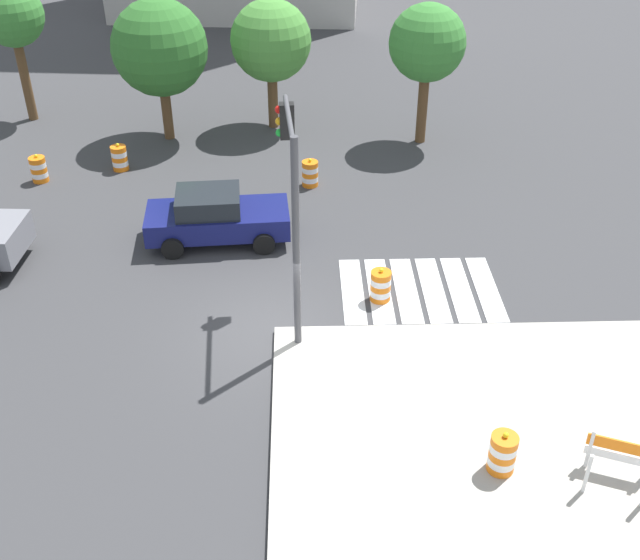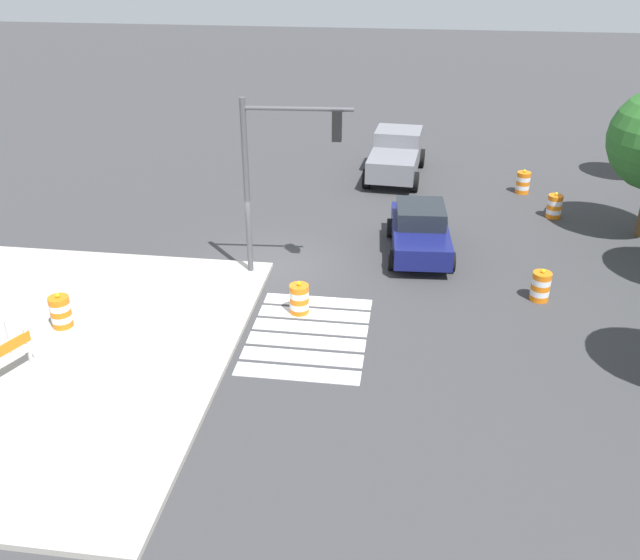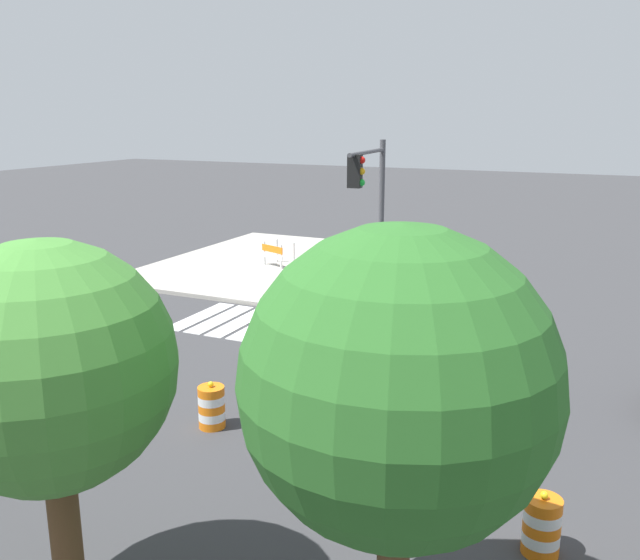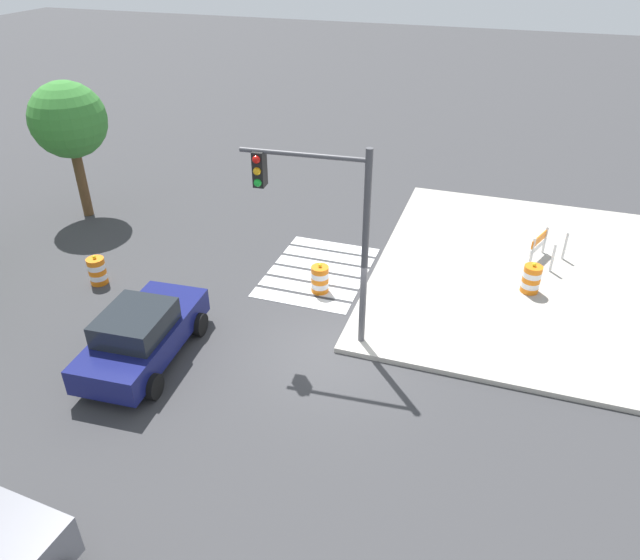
{
  "view_description": "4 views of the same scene",
  "coord_description": "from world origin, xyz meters",
  "px_view_note": "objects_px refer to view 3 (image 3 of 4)",
  "views": [
    {
      "loc": [
        0.7,
        -15.88,
        12.17
      ],
      "look_at": [
        1.19,
        0.78,
        1.06
      ],
      "focal_mm": 43.34,
      "sensor_mm": 36.0,
      "label": 1
    },
    {
      "loc": [
        19.87,
        4.33,
        9.99
      ],
      "look_at": [
        1.99,
        1.84,
        0.67
      ],
      "focal_mm": 38.55,
      "sensor_mm": 36.0,
      "label": 2
    },
    {
      "loc": [
        -6.51,
        19.3,
        6.42
      ],
      "look_at": [
        1.39,
        2.25,
        1.79
      ],
      "focal_mm": 38.05,
      "sensor_mm": 36.0,
      "label": 3
    },
    {
      "loc": [
        -12.28,
        -3.69,
        10.12
      ],
      "look_at": [
        2.38,
        1.2,
        0.72
      ],
      "focal_mm": 33.22,
      "sensor_mm": 36.0,
      "label": 4
    }
  ],
  "objects_px": {
    "traffic_barrel_on_sidewalk": "(320,262)",
    "street_tree_corner_lot": "(49,368)",
    "traffic_barrel_crosswalk_end": "(212,407)",
    "street_tree_streetside_far": "(398,385)",
    "construction_barricade": "(275,253)",
    "traffic_light_pole": "(371,201)",
    "sports_car": "(400,356)",
    "traffic_barrel_near_corner": "(290,311)",
    "traffic_barrel_median_near": "(542,526)"
  },
  "relations": [
    {
      "from": "traffic_barrel_on_sidewalk",
      "to": "street_tree_corner_lot",
      "type": "height_order",
      "value": "street_tree_corner_lot"
    },
    {
      "from": "traffic_barrel_crosswalk_end",
      "to": "street_tree_streetside_far",
      "type": "distance_m",
      "value": 7.6
    },
    {
      "from": "construction_barricade",
      "to": "traffic_light_pole",
      "type": "distance_m",
      "value": 9.24
    },
    {
      "from": "traffic_light_pole",
      "to": "street_tree_streetside_far",
      "type": "bearing_deg",
      "value": 111.94
    },
    {
      "from": "sports_car",
      "to": "traffic_barrel_near_corner",
      "type": "height_order",
      "value": "sports_car"
    },
    {
      "from": "sports_car",
      "to": "traffic_barrel_near_corner",
      "type": "distance_m",
      "value": 5.8
    },
    {
      "from": "traffic_barrel_crosswalk_end",
      "to": "sports_car",
      "type": "bearing_deg",
      "value": -128.94
    },
    {
      "from": "street_tree_corner_lot",
      "to": "traffic_barrel_on_sidewalk",
      "type": "bearing_deg",
      "value": -74.93
    },
    {
      "from": "sports_car",
      "to": "traffic_barrel_crosswalk_end",
      "type": "distance_m",
      "value": 4.67
    },
    {
      "from": "traffic_light_pole",
      "to": "traffic_barrel_near_corner",
      "type": "bearing_deg",
      "value": 19.38
    },
    {
      "from": "traffic_barrel_near_corner",
      "to": "street_tree_streetside_far",
      "type": "bearing_deg",
      "value": 122.58
    },
    {
      "from": "sports_car",
      "to": "traffic_barrel_crosswalk_end",
      "type": "bearing_deg",
      "value": 51.06
    },
    {
      "from": "traffic_light_pole",
      "to": "street_tree_streetside_far",
      "type": "relative_size",
      "value": 1.03
    },
    {
      "from": "sports_car",
      "to": "street_tree_streetside_far",
      "type": "xyz_separation_m",
      "value": [
        -2.52,
        7.94,
        2.72
      ]
    },
    {
      "from": "sports_car",
      "to": "street_tree_corner_lot",
      "type": "height_order",
      "value": "street_tree_corner_lot"
    },
    {
      "from": "street_tree_corner_lot",
      "to": "sports_car",
      "type": "bearing_deg",
      "value": -99.78
    },
    {
      "from": "traffic_barrel_near_corner",
      "to": "traffic_barrel_on_sidewalk",
      "type": "distance_m",
      "value": 6.59
    },
    {
      "from": "traffic_barrel_median_near",
      "to": "street_tree_corner_lot",
      "type": "bearing_deg",
      "value": 35.53
    },
    {
      "from": "traffic_barrel_median_near",
      "to": "traffic_barrel_on_sidewalk",
      "type": "relative_size",
      "value": 1.0
    },
    {
      "from": "traffic_barrel_on_sidewalk",
      "to": "traffic_light_pole",
      "type": "distance_m",
      "value": 7.67
    },
    {
      "from": "traffic_barrel_near_corner",
      "to": "street_tree_corner_lot",
      "type": "distance_m",
      "value": 13.1
    },
    {
      "from": "street_tree_corner_lot",
      "to": "street_tree_streetside_far",
      "type": "bearing_deg",
      "value": -165.56
    },
    {
      "from": "traffic_light_pole",
      "to": "traffic_barrel_on_sidewalk",
      "type": "bearing_deg",
      "value": -52.52
    },
    {
      "from": "construction_barricade",
      "to": "traffic_barrel_median_near",
      "type": "bearing_deg",
      "value": 130.11
    },
    {
      "from": "construction_barricade",
      "to": "street_tree_streetside_far",
      "type": "distance_m",
      "value": 21.4
    },
    {
      "from": "traffic_barrel_crosswalk_end",
      "to": "street_tree_corner_lot",
      "type": "height_order",
      "value": "street_tree_corner_lot"
    },
    {
      "from": "sports_car",
      "to": "traffic_barrel_near_corner",
      "type": "relative_size",
      "value": 4.33
    },
    {
      "from": "street_tree_streetside_far",
      "to": "street_tree_corner_lot",
      "type": "relative_size",
      "value": 1.06
    },
    {
      "from": "street_tree_streetside_far",
      "to": "street_tree_corner_lot",
      "type": "distance_m",
      "value": 4.2
    },
    {
      "from": "street_tree_corner_lot",
      "to": "traffic_light_pole",
      "type": "bearing_deg",
      "value": -86.45
    },
    {
      "from": "traffic_barrel_near_corner",
      "to": "street_tree_corner_lot",
      "type": "xyz_separation_m",
      "value": [
        -3.16,
        12.36,
        2.99
      ]
    },
    {
      "from": "traffic_light_pole",
      "to": "street_tree_corner_lot",
      "type": "bearing_deg",
      "value": 93.55
    },
    {
      "from": "traffic_barrel_median_near",
      "to": "street_tree_streetside_far",
      "type": "height_order",
      "value": "street_tree_streetside_far"
    },
    {
      "from": "traffic_barrel_on_sidewalk",
      "to": "street_tree_streetside_far",
      "type": "distance_m",
      "value": 20.05
    },
    {
      "from": "traffic_barrel_on_sidewalk",
      "to": "street_tree_corner_lot",
      "type": "bearing_deg",
      "value": 105.07
    },
    {
      "from": "traffic_barrel_median_near",
      "to": "street_tree_streetside_far",
      "type": "bearing_deg",
      "value": 64.12
    },
    {
      "from": "traffic_barrel_near_corner",
      "to": "traffic_light_pole",
      "type": "height_order",
      "value": "traffic_light_pole"
    },
    {
      "from": "traffic_barrel_near_corner",
      "to": "construction_barricade",
      "type": "xyz_separation_m",
      "value": [
        4.11,
        -6.62,
        0.27
      ]
    },
    {
      "from": "sports_car",
      "to": "traffic_barrel_crosswalk_end",
      "type": "height_order",
      "value": "sports_car"
    },
    {
      "from": "traffic_barrel_near_corner",
      "to": "traffic_barrel_median_near",
      "type": "relative_size",
      "value": 1.0
    },
    {
      "from": "traffic_barrel_crosswalk_end",
      "to": "traffic_barrel_median_near",
      "type": "distance_m",
      "value": 6.98
    },
    {
      "from": "sports_car",
      "to": "construction_barricade",
      "type": "distance_m",
      "value": 13.33
    },
    {
      "from": "traffic_barrel_near_corner",
      "to": "construction_barricade",
      "type": "distance_m",
      "value": 7.8
    },
    {
      "from": "traffic_barrel_crosswalk_end",
      "to": "street_tree_corner_lot",
      "type": "relative_size",
      "value": 0.2
    },
    {
      "from": "traffic_barrel_near_corner",
      "to": "traffic_light_pole",
      "type": "xyz_separation_m",
      "value": [
        -2.34,
        -0.82,
        3.46
      ]
    },
    {
      "from": "traffic_barrel_crosswalk_end",
      "to": "construction_barricade",
      "type": "distance_m",
      "value": 14.84
    },
    {
      "from": "traffic_barrel_near_corner",
      "to": "traffic_barrel_crosswalk_end",
      "type": "distance_m",
      "value": 7.22
    },
    {
      "from": "traffic_barrel_median_near",
      "to": "street_tree_corner_lot",
      "type": "xyz_separation_m",
      "value": [
        5.45,
        3.89,
        2.99
      ]
    },
    {
      "from": "traffic_barrel_on_sidewalk",
      "to": "construction_barricade",
      "type": "bearing_deg",
      "value": -7.95
    },
    {
      "from": "traffic_barrel_on_sidewalk",
      "to": "street_tree_corner_lot",
      "type": "distance_m",
      "value": 19.54
    }
  ]
}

